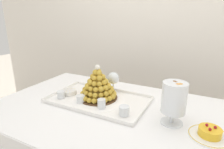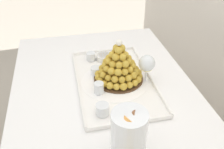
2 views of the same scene
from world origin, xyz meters
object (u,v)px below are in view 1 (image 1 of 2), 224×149
fruit_tart_plate (210,134)px  creme_brulee_ramekin (69,92)px  serving_tray (99,100)px  macaron_goblet (174,98)px  croquembouche (98,86)px  dessert_cup_mid_left (81,99)px  dessert_cup_mid_right (124,111)px  wine_glass (113,79)px  dessert_cup_left (61,95)px  dessert_cup_centre (102,104)px

fruit_tart_plate → creme_brulee_ramekin: bearing=174.4°
serving_tray → macaron_goblet: (0.48, -0.06, 0.13)m
serving_tray → macaron_goblet: 0.50m
creme_brulee_ramekin → fruit_tart_plate: bearing=-5.6°
croquembouche → dessert_cup_mid_left: bearing=-120.1°
croquembouche → dessert_cup_mid_right: bearing=-27.7°
wine_glass → croquembouche: bearing=-108.9°
dessert_cup_left → dessert_cup_mid_right: (0.47, -0.02, 0.00)m
macaron_goblet → wine_glass: 0.50m
serving_tray → creme_brulee_ramekin: size_ratio=6.29×
dessert_cup_left → dessert_cup_centre: (0.32, -0.01, 0.01)m
serving_tray → wine_glass: wine_glass is taller
croquembouche → dessert_cup_centre: bearing=-51.5°
dessert_cup_left → fruit_tart_plate: (0.90, -0.01, -0.01)m
dessert_cup_mid_left → creme_brulee_ramekin: dessert_cup_mid_left is taller
creme_brulee_ramekin → macaron_goblet: 0.73m
dessert_cup_mid_left → dessert_cup_left: bearing=-178.1°
dessert_cup_left → dessert_cup_mid_left: 0.16m
dessert_cup_left → fruit_tart_plate: bearing=-0.4°
dessert_cup_left → creme_brulee_ramekin: 0.08m
creme_brulee_ramekin → fruit_tart_plate: 0.90m
dessert_cup_centre → macaron_goblet: bearing=5.6°
wine_glass → dessert_cup_centre: bearing=-78.8°
macaron_goblet → wine_glass: bearing=154.6°
dessert_cup_mid_right → macaron_goblet: size_ratio=0.25×
dessert_cup_mid_left → croquembouche: bearing=59.9°
croquembouche → macaron_goblet: same height
creme_brulee_ramekin → macaron_goblet: (0.72, -0.05, 0.12)m
dessert_cup_left → creme_brulee_ramekin: size_ratio=0.52×
dessert_cup_left → wine_glass: bearing=42.7°
dessert_cup_left → wine_glass: size_ratio=0.34×
serving_tray → dessert_cup_left: 0.26m
dessert_cup_centre → wine_glass: 0.27m
croquembouche → dessert_cup_left: croquembouche is taller
dessert_cup_left → macaron_goblet: bearing=2.7°
croquembouche → creme_brulee_ramekin: 0.23m
dessert_cup_mid_left → macaron_goblet: bearing=2.9°
dessert_cup_mid_left → macaron_goblet: 0.57m
macaron_goblet → dessert_cup_left: bearing=-177.3°
dessert_cup_mid_right → macaron_goblet: (0.25, 0.05, 0.11)m
serving_tray → croquembouche: 0.10m
fruit_tart_plate → wine_glass: wine_glass is taller
croquembouche → dessert_cup_mid_right: croquembouche is taller
croquembouche → dessert_cup_mid_left: croquembouche is taller
serving_tray → fruit_tart_plate: 0.67m
serving_tray → dessert_cup_mid_left: (-0.08, -0.08, 0.02)m
croquembouche → fruit_tart_plate: (0.68, -0.12, -0.08)m
dessert_cup_mid_left → creme_brulee_ramekin: (-0.16, 0.08, -0.01)m
dessert_cup_centre → fruit_tart_plate: bearing=-0.1°
serving_tray → dessert_cup_left: bearing=-159.7°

